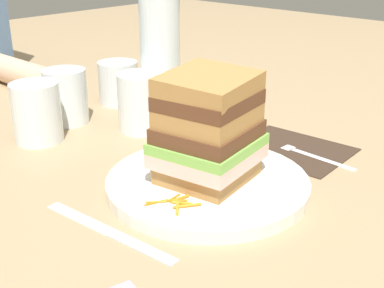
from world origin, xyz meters
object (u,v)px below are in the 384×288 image
at_px(napkin_dark, 292,149).
at_px(juice_glass, 142,104).
at_px(sandwich, 209,130).
at_px(empty_tumbler_0, 37,112).
at_px(fork, 304,151).
at_px(empty_tumbler_2, 118,83).
at_px(knife, 112,232).
at_px(main_plate, 209,184).
at_px(empty_tumbler_1, 66,96).
at_px(water_bottle, 160,46).

bearing_deg(napkin_dark, juice_glass, 112.03).
height_order(napkin_dark, juice_glass, juice_glass).
xyz_separation_m(sandwich, empty_tumbler_0, (-0.05, 0.32, -0.04)).
relative_size(fork, empty_tumbler_2, 2.03).
distance_m(napkin_dark, knife, 0.35).
height_order(main_plate, empty_tumbler_2, empty_tumbler_2).
relative_size(fork, empty_tumbler_1, 1.75).
xyz_separation_m(juice_glass, empty_tumbler_0, (-0.15, 0.08, 0.00)).
height_order(knife, juice_glass, juice_glass).
height_order(sandwich, knife, sandwich).
distance_m(napkin_dark, empty_tumbler_2, 0.39).
bearing_deg(sandwich, juice_glass, 67.62).
distance_m(fork, water_bottle, 0.30).
bearing_deg(juice_glass, fork, -69.91).
xyz_separation_m(fork, empty_tumbler_1, (-0.16, 0.39, 0.04)).
xyz_separation_m(sandwich, knife, (-0.15, 0.01, -0.08)).
relative_size(main_plate, water_bottle, 0.89).
xyz_separation_m(sandwich, fork, (0.19, -0.03, -0.08)).
relative_size(sandwich, empty_tumbler_0, 1.48).
height_order(sandwich, empty_tumbler_2, sandwich).
xyz_separation_m(fork, water_bottle, (-0.04, 0.27, 0.13)).
height_order(napkin_dark, empty_tumbler_2, empty_tumbler_2).
xyz_separation_m(main_plate, knife, (-0.16, 0.01, -0.01)).
height_order(main_plate, fork, main_plate).
height_order(main_plate, juice_glass, juice_glass).
relative_size(juice_glass, empty_tumbler_1, 1.02).
bearing_deg(empty_tumbler_2, knife, -130.82).
bearing_deg(empty_tumbler_0, fork, -54.56).
bearing_deg(juice_glass, knife, -138.23).
distance_m(sandwich, empty_tumbler_2, 0.42).
distance_m(juice_glass, empty_tumbler_2, 0.16).
distance_m(sandwich, napkin_dark, 0.21).
distance_m(fork, juice_glass, 0.28).
xyz_separation_m(knife, water_bottle, (0.30, 0.23, 0.13)).
bearing_deg(empty_tumbler_0, juice_glass, -29.31).
xyz_separation_m(main_plate, empty_tumbler_2, (0.16, 0.38, 0.03)).
height_order(knife, empty_tumbler_2, empty_tumbler_2).
bearing_deg(empty_tumbler_1, main_plate, -94.48).
xyz_separation_m(main_plate, empty_tumbler_0, (-0.05, 0.32, 0.04)).
xyz_separation_m(napkin_dark, empty_tumbler_1, (-0.16, 0.36, 0.05)).
height_order(sandwich, empty_tumbler_0, sandwich).
bearing_deg(empty_tumbler_2, empty_tumbler_0, -164.07).
bearing_deg(empty_tumbler_1, water_bottle, -43.73).
height_order(fork, water_bottle, water_bottle).
xyz_separation_m(napkin_dark, fork, (-0.00, -0.02, 0.00)).
bearing_deg(fork, water_bottle, 98.65).
bearing_deg(water_bottle, napkin_dark, -80.34).
distance_m(knife, empty_tumbler_2, 0.49).
distance_m(juice_glass, empty_tumbler_1, 0.14).
bearing_deg(juice_glass, empty_tumbler_2, 64.62).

